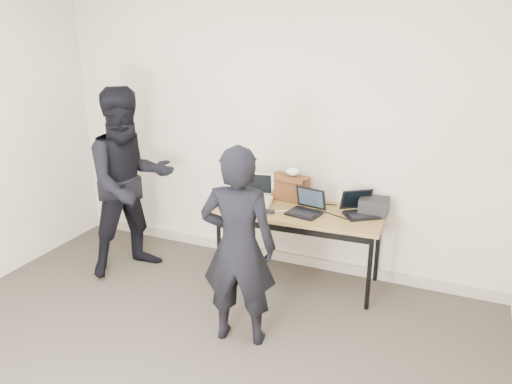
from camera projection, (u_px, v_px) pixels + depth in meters
The scene contains 13 objects.
room at pixel (127, 209), 2.80m from camera, with size 4.60×4.60×2.80m.
desk at pixel (299, 217), 4.53m from camera, with size 1.53×0.72×0.72m.
laptop_beige at pixel (254, 197), 4.68m from camera, with size 0.39×0.39×0.27m.
laptop_center at pixel (306, 208), 4.44m from camera, with size 0.33×0.32×0.22m.
laptop_right at pixel (360, 209), 4.40m from camera, with size 0.39×0.39×0.21m.
leather_satchel at pixel (289, 187), 4.73m from camera, with size 0.38×0.23×0.25m.
tissue at pixel (293, 172), 4.67m from camera, with size 0.13×0.10×0.08m, color white.
equipment_box at pixel (374, 206), 4.42m from camera, with size 0.25×0.21×0.14m, color black.
power_brick at pixel (270, 212), 4.44m from camera, with size 0.08×0.05×0.03m, color black.
cables at pixel (317, 212), 4.46m from camera, with size 0.92×0.47×0.01m.
person_typist at pixel (238, 247), 3.66m from camera, with size 0.57×0.37×1.55m, color black.
person_observer at pixel (130, 182), 4.71m from camera, with size 0.87×0.68×1.79m, color black.
baseboard at pixel (271, 254), 5.17m from camera, with size 4.50×0.03×0.10m, color #A89D8B.
Camera 1 is at (1.70, -2.12, 2.36)m, focal length 35.00 mm.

